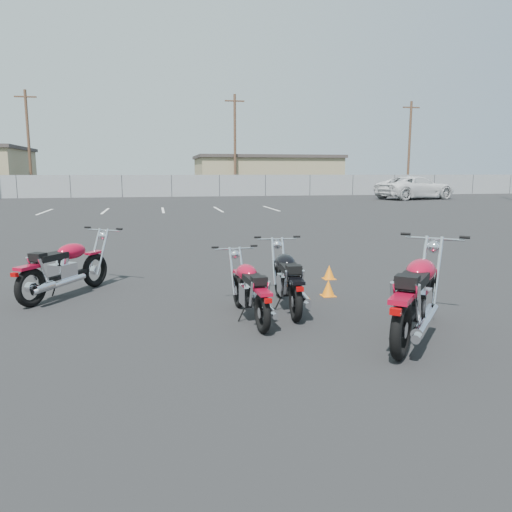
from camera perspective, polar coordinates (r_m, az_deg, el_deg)
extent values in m
plane|color=black|center=(7.79, -0.57, -5.49)|extent=(120.00, 120.00, 0.00)
torus|color=black|center=(9.33, -17.93, -1.55)|extent=(0.42, 0.56, 0.60)
cylinder|color=silver|center=(9.33, -17.93, -1.55)|extent=(0.17, 0.19, 0.16)
torus|color=black|center=(8.28, -24.34, -3.30)|extent=(0.42, 0.56, 0.60)
cylinder|color=silver|center=(8.28, -24.34, -3.30)|extent=(0.17, 0.19, 0.16)
cube|color=black|center=(8.78, -20.96, -2.12)|extent=(0.66, 0.94, 0.06)
cube|color=silver|center=(8.74, -21.20, -1.79)|extent=(0.44, 0.47, 0.30)
cylinder|color=silver|center=(8.70, -21.27, -0.62)|extent=(0.31, 0.32, 0.27)
ellipsoid|color=maroon|center=(8.85, -20.32, 0.52)|extent=(0.58, 0.66, 0.26)
cube|color=black|center=(8.51, -22.47, -0.10)|extent=(0.52, 0.61, 0.10)
cube|color=black|center=(8.32, -23.68, -0.09)|extent=(0.28, 0.27, 0.12)
cube|color=maroon|center=(8.21, -24.59, -1.17)|extent=(0.38, 0.45, 0.05)
cube|color=maroon|center=(9.27, -18.03, 0.37)|extent=(0.30, 0.36, 0.04)
cylinder|color=silver|center=(8.25, -23.13, -1.48)|extent=(0.14, 0.18, 0.39)
cylinder|color=silver|center=(8.42, -24.29, -1.35)|extent=(0.14, 0.18, 0.39)
cylinder|color=silver|center=(8.47, -21.50, -2.98)|extent=(0.68, 0.98, 0.13)
cylinder|color=silver|center=(8.24, -23.03, -3.27)|extent=(0.30, 0.36, 0.13)
cylinder|color=silver|center=(9.31, -17.13, 0.48)|extent=(0.26, 0.36, 0.79)
cylinder|color=silver|center=(9.42, -17.99, 0.54)|extent=(0.26, 0.36, 0.79)
sphere|color=silver|center=(9.45, -17.03, 2.22)|extent=(0.22, 0.22, 0.16)
cylinder|color=silver|center=(9.46, -16.98, 2.84)|extent=(0.60, 0.41, 0.03)
cylinder|color=black|center=(9.22, -15.36, 3.00)|extent=(0.12, 0.10, 0.04)
cylinder|color=black|center=(9.66, -18.70, 3.12)|extent=(0.12, 0.10, 0.04)
cylinder|color=black|center=(8.85, -21.99, -3.37)|extent=(0.15, 0.11, 0.30)
cube|color=#990505|center=(8.05, -25.89, -1.94)|extent=(0.12, 0.11, 0.06)
torus|color=black|center=(8.15, 2.71, -2.78)|extent=(0.15, 0.57, 0.57)
cylinder|color=silver|center=(8.15, 2.71, -2.78)|extent=(0.11, 0.16, 0.15)
torus|color=black|center=(6.84, 4.56, -5.20)|extent=(0.15, 0.57, 0.57)
cylinder|color=silver|center=(6.84, 4.56, -5.20)|extent=(0.11, 0.16, 0.15)
cube|color=black|center=(7.49, 3.56, -3.60)|extent=(0.18, 0.99, 0.06)
cube|color=silver|center=(7.43, 3.62, -3.26)|extent=(0.29, 0.38, 0.28)
cylinder|color=silver|center=(7.39, 3.64, -1.98)|extent=(0.21, 0.25, 0.25)
ellipsoid|color=black|center=(7.58, 3.36, -0.68)|extent=(0.33, 0.57, 0.24)
cube|color=black|center=(7.14, 3.98, -1.46)|extent=(0.29, 0.54, 0.09)
cube|color=black|center=(6.91, 4.34, -1.53)|extent=(0.22, 0.19, 0.11)
cube|color=black|center=(6.76, 4.63, -2.81)|extent=(0.20, 0.41, 0.05)
cube|color=black|center=(8.09, 2.72, -0.72)|extent=(0.15, 0.33, 0.04)
cylinder|color=silver|center=(6.94, 5.28, -2.99)|extent=(0.06, 0.18, 0.37)
cylinder|color=silver|center=(6.90, 3.44, -3.05)|extent=(0.06, 0.18, 0.37)
cylinder|color=silver|center=(7.26, 5.12, -4.50)|extent=(0.17, 1.04, 0.12)
cylinder|color=silver|center=(6.97, 5.63, -4.95)|extent=(0.14, 0.34, 0.12)
cylinder|color=silver|center=(8.22, 3.18, -0.54)|extent=(0.07, 0.38, 0.74)
cylinder|color=silver|center=(8.19, 2.01, -0.56)|extent=(0.07, 0.38, 0.74)
sphere|color=silver|center=(8.31, 2.44, 1.29)|extent=(0.16, 0.16, 0.15)
cylinder|color=silver|center=(8.31, 2.43, 1.95)|extent=(0.66, 0.08, 0.03)
cylinder|color=black|center=(8.35, 4.69, 2.22)|extent=(0.12, 0.04, 0.03)
cylinder|color=black|center=(8.25, 0.18, 2.16)|extent=(0.12, 0.04, 0.03)
cylinder|color=black|center=(7.42, 2.66, -5.14)|extent=(0.15, 0.03, 0.28)
cube|color=#990505|center=(6.54, 5.04, -3.79)|extent=(0.10, 0.06, 0.06)
torus|color=black|center=(7.54, -1.99, -3.93)|extent=(0.13, 0.53, 0.53)
cylinder|color=silver|center=(7.54, -1.99, -3.93)|extent=(0.10, 0.15, 0.14)
torus|color=black|center=(6.36, 0.73, -6.51)|extent=(0.13, 0.53, 0.53)
cylinder|color=silver|center=(6.36, 0.73, -6.51)|extent=(0.10, 0.15, 0.14)
cube|color=black|center=(6.94, -0.75, -4.83)|extent=(0.15, 0.93, 0.05)
cube|color=silver|center=(6.88, -0.65, -4.50)|extent=(0.27, 0.35, 0.26)
cylinder|color=silver|center=(6.85, -0.66, -3.21)|extent=(0.19, 0.23, 0.23)
ellipsoid|color=maroon|center=(7.01, -1.08, -1.88)|extent=(0.30, 0.53, 0.22)
cube|color=black|center=(6.62, -0.17, -2.73)|extent=(0.26, 0.50, 0.09)
cube|color=black|center=(6.40, 0.35, -2.82)|extent=(0.20, 0.17, 0.11)
cube|color=maroon|center=(6.27, 0.78, -4.13)|extent=(0.18, 0.38, 0.04)
cube|color=maroon|center=(7.49, -2.00, -1.87)|extent=(0.14, 0.31, 0.04)
cylinder|color=silver|center=(6.45, 1.31, -4.26)|extent=(0.06, 0.16, 0.34)
cylinder|color=silver|center=(6.39, -0.50, -4.38)|extent=(0.06, 0.16, 0.34)
cylinder|color=silver|center=(6.74, 0.99, -5.72)|extent=(0.15, 0.97, 0.11)
cylinder|color=silver|center=(6.48, 1.70, -6.20)|extent=(0.13, 0.32, 0.12)
cylinder|color=silver|center=(7.60, -1.61, -1.66)|extent=(0.06, 0.35, 0.69)
cylinder|color=silver|center=(7.57, -2.77, -1.72)|extent=(0.06, 0.35, 0.69)
sphere|color=silver|center=(7.68, -2.44, 0.18)|extent=(0.15, 0.15, 0.14)
cylinder|color=silver|center=(7.68, -2.47, 0.85)|extent=(0.61, 0.07, 0.03)
cylinder|color=black|center=(7.73, -0.23, 1.18)|extent=(0.11, 0.04, 0.03)
cylinder|color=black|center=(7.60, -4.70, 0.99)|extent=(0.11, 0.04, 0.03)
cylinder|color=black|center=(6.87, -1.55, -6.42)|extent=(0.14, 0.03, 0.26)
cube|color=#990505|center=(6.07, 1.39, -5.14)|extent=(0.09, 0.06, 0.05)
torus|color=black|center=(7.23, 18.97, -4.44)|extent=(0.53, 0.60, 0.68)
cylinder|color=silver|center=(7.23, 18.97, -4.44)|extent=(0.20, 0.21, 0.18)
torus|color=black|center=(5.68, 16.25, -8.08)|extent=(0.53, 0.60, 0.68)
cylinder|color=silver|center=(5.68, 16.25, -8.08)|extent=(0.20, 0.21, 0.18)
cube|color=black|center=(6.44, 17.80, -5.66)|extent=(0.84, 0.98, 0.07)
cube|color=silver|center=(6.37, 17.74, -5.19)|extent=(0.52, 0.53, 0.34)
cylinder|color=silver|center=(6.33, 17.83, -3.42)|extent=(0.35, 0.36, 0.30)
ellipsoid|color=maroon|center=(6.54, 18.32, -1.61)|extent=(0.68, 0.72, 0.29)
cube|color=black|center=(6.03, 17.40, -2.71)|extent=(0.62, 0.66, 0.11)
cube|color=black|center=(5.75, 16.89, -2.81)|extent=(0.32, 0.31, 0.14)
cube|color=maroon|center=(5.57, 16.37, -4.66)|extent=(0.46, 0.49, 0.06)
cube|color=maroon|center=(7.16, 19.13, -1.68)|extent=(0.36, 0.39, 0.05)
cylinder|color=silver|center=(5.74, 18.06, -5.07)|extent=(0.18, 0.20, 0.44)
cylinder|color=silver|center=(5.79, 15.42, -4.81)|extent=(0.18, 0.20, 0.44)
cylinder|color=silver|center=(6.11, 18.85, -7.19)|extent=(0.87, 1.02, 0.14)
cylinder|color=silver|center=(5.76, 18.26, -7.93)|extent=(0.36, 0.39, 0.15)
cylinder|color=silver|center=(7.28, 20.09, -1.52)|extent=(0.32, 0.38, 0.89)
cylinder|color=silver|center=(7.31, 18.52, -1.39)|extent=(0.32, 0.38, 0.89)
sphere|color=silver|center=(7.42, 19.65, 1.00)|extent=(0.25, 0.25, 0.18)
cylinder|color=silver|center=(7.43, 19.72, 1.89)|extent=(0.63, 0.53, 0.03)
cylinder|color=black|center=(7.35, 22.75, 1.98)|extent=(0.13, 0.12, 0.04)
cylinder|color=black|center=(7.47, 16.73, 2.43)|extent=(0.13, 0.12, 0.04)
cylinder|color=black|center=(6.42, 16.12, -7.61)|extent=(0.15, 0.13, 0.34)
cube|color=#990505|center=(5.31, 15.67, -6.14)|extent=(0.13, 0.12, 0.07)
cone|color=orange|center=(9.65, 8.36, -1.80)|extent=(0.21, 0.21, 0.26)
cube|color=orange|center=(9.68, 8.34, -2.58)|extent=(0.23, 0.23, 0.01)
cone|color=orange|center=(8.34, 8.26, -3.61)|extent=(0.21, 0.21, 0.26)
cube|color=orange|center=(8.37, 8.24, -4.50)|extent=(0.22, 0.22, 0.01)
cube|color=gray|center=(42.43, -9.62, 7.91)|extent=(80.00, 0.04, 1.80)
cylinder|color=black|center=(43.70, -25.67, 7.16)|extent=(0.06, 0.06, 1.80)
cylinder|color=black|center=(42.91, -20.45, 7.47)|extent=(0.06, 0.06, 1.80)
cylinder|color=black|center=(42.48, -15.07, 7.72)|extent=(0.06, 0.06, 1.80)
cylinder|color=black|center=(42.43, -9.62, 7.91)|extent=(0.06, 0.06, 1.80)
cylinder|color=black|center=(42.75, -4.20, 8.03)|extent=(0.06, 0.06, 1.80)
cylinder|color=black|center=(43.44, 1.09, 8.08)|extent=(0.06, 0.06, 1.80)
cylinder|color=black|center=(44.48, 6.18, 8.06)|extent=(0.06, 0.06, 1.80)
cylinder|color=black|center=(45.84, 11.00, 7.98)|extent=(0.06, 0.06, 1.80)
cylinder|color=black|center=(47.51, 15.50, 7.86)|extent=(0.06, 0.06, 1.80)
cylinder|color=black|center=(49.44, 19.68, 7.71)|extent=(0.06, 0.06, 1.80)
cylinder|color=black|center=(51.61, 23.52, 7.53)|extent=(0.06, 0.06, 1.80)
cylinder|color=black|center=(53.99, 27.04, 7.34)|extent=(0.06, 0.06, 1.80)
cube|color=#93865F|center=(52.64, 1.09, 9.21)|extent=(14.00, 9.00, 3.40)
cube|color=#3E3734|center=(52.66, 1.10, 11.22)|extent=(14.40, 9.40, 0.30)
cylinder|color=#462E20|center=(48.62, -24.54, 11.64)|extent=(0.24, 0.24, 9.00)
cube|color=#462E20|center=(48.97, -24.87, 16.19)|extent=(1.80, 0.12, 0.12)
cylinder|color=#462E20|center=(47.04, -2.42, 12.57)|extent=(0.24, 0.24, 9.00)
cube|color=#462E20|center=(47.41, -2.45, 17.28)|extent=(1.80, 0.12, 0.12)
cylinder|color=#462E20|center=(53.83, 17.11, 11.79)|extent=(0.24, 0.24, 9.00)
cube|color=#462E20|center=(54.15, 17.32, 15.91)|extent=(1.80, 0.12, 0.12)
cube|color=silver|center=(28.02, -22.99, 4.67)|extent=(0.12, 4.00, 0.01)
cube|color=silver|center=(27.58, -16.85, 4.95)|extent=(0.12, 4.00, 0.01)
cube|color=silver|center=(27.47, -10.59, 5.18)|extent=(0.12, 4.00, 0.01)
cube|color=silver|center=(27.67, -4.34, 5.35)|extent=(0.12, 4.00, 0.01)
cube|color=silver|center=(28.20, 1.74, 5.45)|extent=(0.12, 4.00, 0.01)
imported|color=silver|center=(39.89, 17.79, 8.15)|extent=(4.55, 7.63, 2.71)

